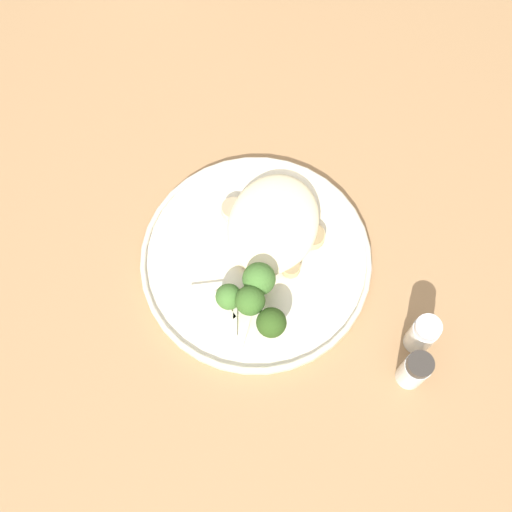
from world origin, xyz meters
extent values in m
plane|color=#47423D|center=(0.00, 0.00, 0.00)|extent=(6.00, 6.00, 0.00)
cube|color=#9E754C|center=(0.00, 0.00, 0.72)|extent=(1.40, 1.00, 0.04)
cube|color=olive|center=(-0.64, -0.44, 0.35)|extent=(0.06, 0.06, 0.70)
cylinder|color=beige|center=(0.01, 0.05, 0.74)|extent=(0.29, 0.29, 0.01)
torus|color=beige|center=(0.01, 0.05, 0.75)|extent=(0.29, 0.29, 0.01)
ellipsoid|color=beige|center=(-0.04, 0.06, 0.77)|extent=(0.14, 0.11, 0.03)
cylinder|color=#DBB77A|center=(-0.05, 0.06, 0.76)|extent=(0.03, 0.03, 0.01)
cylinder|color=#8E774F|center=(-0.05, 0.06, 0.77)|extent=(0.03, 0.03, 0.00)
cylinder|color=#DBB77A|center=(-0.03, 0.05, 0.76)|extent=(0.03, 0.03, 0.01)
cylinder|color=#8E774F|center=(-0.03, 0.05, 0.77)|extent=(0.03, 0.03, 0.00)
cylinder|color=#DBB77A|center=(0.01, 0.04, 0.76)|extent=(0.03, 0.03, 0.01)
cylinder|color=#8E774F|center=(0.01, 0.04, 0.77)|extent=(0.03, 0.03, 0.00)
cylinder|color=#DBB77A|center=(0.01, 0.09, 0.76)|extent=(0.02, 0.02, 0.01)
cylinder|color=#8E774F|center=(0.01, 0.09, 0.77)|extent=(0.02, 0.02, 0.00)
cylinder|color=beige|center=(-0.04, 0.00, 0.76)|extent=(0.03, 0.03, 0.01)
cylinder|color=#988766|center=(-0.04, 0.00, 0.77)|extent=(0.03, 0.03, 0.00)
cylinder|color=#DBB77A|center=(-0.04, 0.11, 0.76)|extent=(0.03, 0.03, 0.01)
cylinder|color=#8E774F|center=(-0.04, 0.11, 0.77)|extent=(0.03, 0.03, 0.00)
cylinder|color=#7A994C|center=(0.08, 0.03, 0.76)|extent=(0.02, 0.02, 0.02)
sphere|color=#42702D|center=(0.08, 0.03, 0.78)|extent=(0.03, 0.03, 0.03)
cylinder|color=#7A994C|center=(0.09, 0.09, 0.76)|extent=(0.02, 0.02, 0.03)
sphere|color=#2D4C19|center=(0.09, 0.09, 0.79)|extent=(0.04, 0.04, 0.04)
cylinder|color=#7A994C|center=(0.08, 0.06, 0.76)|extent=(0.01, 0.01, 0.03)
sphere|color=#386023|center=(0.08, 0.06, 0.79)|extent=(0.04, 0.04, 0.04)
cylinder|color=#7A994C|center=(0.05, 0.06, 0.76)|extent=(0.02, 0.02, 0.02)
sphere|color=#42702D|center=(0.05, 0.06, 0.79)|extent=(0.04, 0.04, 0.04)
cube|color=silver|center=(0.09, 0.04, 0.75)|extent=(0.05, 0.02, 0.00)
cube|color=silver|center=(0.08, 0.03, 0.75)|extent=(0.03, 0.04, 0.00)
cube|color=silver|center=(0.06, 0.00, 0.75)|extent=(0.02, 0.04, 0.00)
cube|color=silver|center=(0.10, 0.06, 0.75)|extent=(0.06, 0.01, 0.00)
cylinder|color=white|center=(0.05, 0.26, 0.77)|extent=(0.03, 0.03, 0.05)
cylinder|color=silver|center=(0.05, 0.26, 0.80)|extent=(0.03, 0.03, 0.01)
cylinder|color=white|center=(0.10, 0.26, 0.77)|extent=(0.03, 0.03, 0.05)
cylinder|color=#332D28|center=(0.10, 0.26, 0.80)|extent=(0.03, 0.03, 0.01)
camera|label=1|loc=(0.31, 0.14, 1.54)|focal=47.53mm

